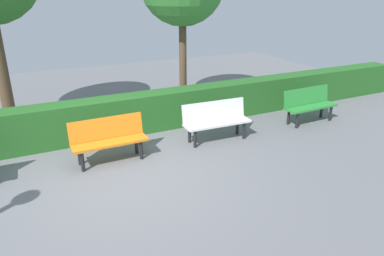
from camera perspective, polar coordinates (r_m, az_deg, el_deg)
ground_plane at (r=6.66m, az=-10.77°, el=-7.61°), size 20.23×20.23×0.00m
bench_green at (r=9.47m, az=18.19°, el=3.73°), size 1.44×0.49×0.86m
bench_white at (r=7.93m, az=3.85°, el=1.42°), size 1.53×0.52×0.86m
bench_orange at (r=7.11m, az=-13.18°, el=-1.56°), size 1.45×0.47×0.86m
hedge_row at (r=8.55m, az=-7.25°, el=2.57°), size 16.23×0.58×0.90m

